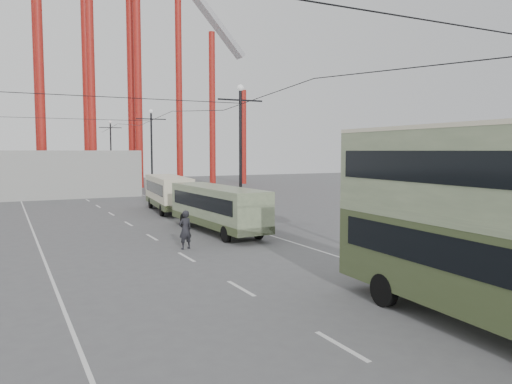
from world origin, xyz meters
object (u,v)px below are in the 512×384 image
single_decker_green (217,207)px  pedestrian (185,230)px  double_decker_bus (493,216)px  single_decker_cream (168,192)px

single_decker_green → pedestrian: single_decker_green is taller
double_decker_bus → single_decker_green: 19.05m
double_decker_bus → single_decker_green: size_ratio=1.08×
single_decker_green → single_decker_cream: bearing=85.7°
single_decker_cream → pedestrian: 16.21m
double_decker_bus → single_decker_green: double_decker_bus is taller
single_decker_green → single_decker_cream: size_ratio=1.05×
single_decker_cream → pedestrian: size_ratio=4.78×
single_decker_green → single_decker_cream: 11.63m
double_decker_bus → single_decker_cream: bearing=92.1°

